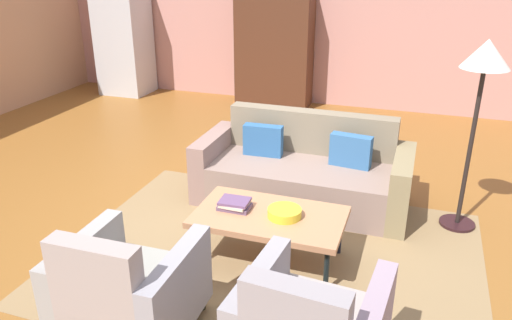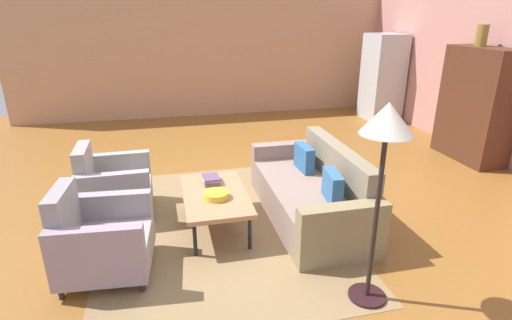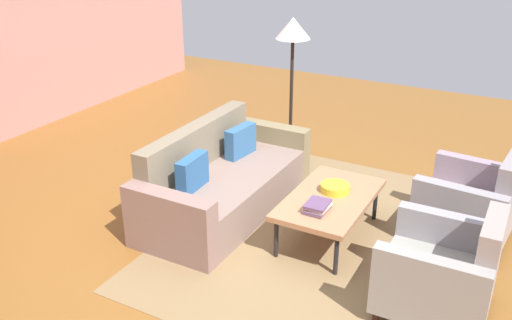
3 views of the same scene
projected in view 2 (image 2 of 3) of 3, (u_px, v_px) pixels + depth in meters
The scene contains 13 objects.
ground_plane at pixel (252, 204), 5.14m from camera, with size 11.50×11.50×0.00m, color brown.
wall_left at pixel (205, 54), 9.00m from camera, with size 0.12×8.42×2.80m, color tan.
area_rug at pixel (220, 226), 4.63m from camera, with size 3.40×2.60×0.01m, color olive.
couch at pixel (315, 194), 4.77m from camera, with size 2.10×0.91×0.86m.
coffee_table at pixel (215, 196), 4.48m from camera, with size 1.20×0.70×0.42m.
armchair_left at pixel (111, 188), 4.79m from camera, with size 0.81×0.81×0.88m.
armchair_right at pixel (98, 241), 3.70m from camera, with size 0.86×0.86×0.88m.
fruit_bowl at pixel (216, 195), 4.34m from camera, with size 0.27×0.27×0.07m, color gold.
book_stack at pixel (211, 179), 4.72m from camera, with size 0.26×0.20×0.08m.
cabinet at pixel (476, 105), 6.42m from camera, with size 1.20×0.51×1.80m.
vase_tall at pixel (482, 35), 6.18m from camera, with size 0.17×0.17×0.32m, color olive.
refrigerator at pixel (383, 77), 8.86m from camera, with size 0.80×0.73×1.85m.
floor_lamp at pixel (385, 139), 2.98m from camera, with size 0.40×0.40×1.72m.
Camera 2 is at (4.49, -1.01, 2.35)m, focal length 28.19 mm.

